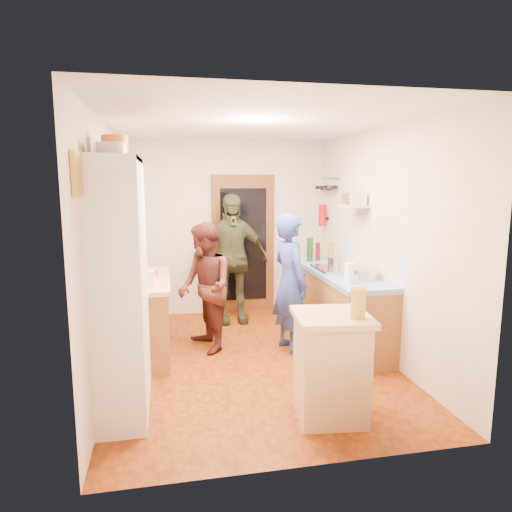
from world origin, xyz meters
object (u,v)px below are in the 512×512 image
object	(u,v)px
right_counter_base	(336,307)
person_left	(206,287)
island_base	(331,369)
person_hob	(293,283)
hutch_body	(121,286)
person_back	(232,259)

from	to	relation	value
right_counter_base	person_left	bearing A→B (deg)	-178.81
island_base	person_hob	size ratio (longest dim) A/B	0.53
person_hob	island_base	bearing A→B (deg)	161.79
hutch_body	person_hob	size ratio (longest dim) A/B	1.35
hutch_body	person_left	distance (m)	1.56
person_left	person_back	size ratio (longest dim) A/B	0.83
right_counter_base	person_back	size ratio (longest dim) A/B	1.20
island_base	person_hob	distance (m)	1.65
right_counter_base	person_hob	xyz separation A→B (m)	(-0.65, -0.26, 0.40)
island_base	person_hob	bearing A→B (deg)	85.58
hutch_body	island_base	xyz separation A→B (m)	(1.73, -0.56, -0.67)
hutch_body	person_left	size ratio (longest dim) A/B	1.44
hutch_body	island_base	size ratio (longest dim) A/B	2.56
person_hob	person_back	bearing A→B (deg)	10.29
right_counter_base	person_left	world-z (taller)	person_left
person_hob	person_left	world-z (taller)	person_hob
hutch_body	person_hob	world-z (taller)	hutch_body
right_counter_base	island_base	distance (m)	2.01
island_base	person_left	xyz separation A→B (m)	(-0.89, 1.82, 0.34)
hutch_body	person_back	bearing A→B (deg)	60.30
hutch_body	person_left	world-z (taller)	hutch_body
right_counter_base	person_left	size ratio (longest dim) A/B	1.44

